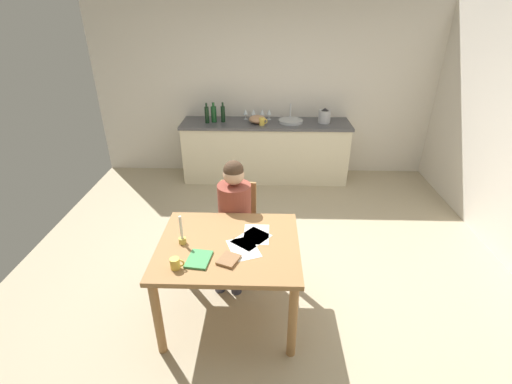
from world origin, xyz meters
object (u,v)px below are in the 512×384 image
at_px(mixing_bowl, 257,119).
at_px(wine_glass_back_right, 245,112).
at_px(wine_glass_back_left, 253,112).
at_px(bottle_vinegar, 214,114).
at_px(wine_glass_by_kettle, 262,112).
at_px(wine_glass_near_sink, 269,112).
at_px(book_magazine, 229,260).
at_px(stovetop_kettle, 324,116).
at_px(book_cookery, 199,259).
at_px(dining_table, 229,255).
at_px(bottle_oil, 207,115).
at_px(bottle_wine_red, 223,114).
at_px(person_seated, 233,214).
at_px(coffee_mug, 175,263).
at_px(sink_unit, 291,121).
at_px(teacup_on_counter, 262,121).
at_px(candlestick, 182,236).
at_px(chair_at_table, 237,221).

relative_size(mixing_bowl, wine_glass_back_right, 1.64).
bearing_deg(wine_glass_back_left, bottle_vinegar, -164.87).
bearing_deg(wine_glass_by_kettle, wine_glass_near_sink, 0.00).
bearing_deg(wine_glass_back_left, book_magazine, -91.21).
distance_m(stovetop_kettle, wine_glass_back_left, 1.06).
relative_size(book_cookery, stovetop_kettle, 1.00).
bearing_deg(dining_table, wine_glass_back_right, 90.55).
bearing_deg(book_magazine, wine_glass_back_left, 111.62).
bearing_deg(bottle_oil, dining_table, -78.24).
xyz_separation_m(book_cookery, bottle_vinegar, (-0.29, 3.07, 0.27)).
bearing_deg(bottle_wine_red, bottle_oil, -165.67).
bearing_deg(bottle_vinegar, wine_glass_by_kettle, 12.43).
xyz_separation_m(person_seated, mixing_bowl, (0.17, 2.24, 0.28)).
xyz_separation_m(bottle_vinegar, mixing_bowl, (0.65, -0.04, -0.07)).
height_order(dining_table, stovetop_kettle, stovetop_kettle).
bearing_deg(stovetop_kettle, wine_glass_by_kettle, 170.72).
xyz_separation_m(mixing_bowl, wine_glass_back_left, (-0.06, 0.20, 0.05)).
relative_size(stovetop_kettle, wine_glass_back_left, 1.43).
distance_m(coffee_mug, sink_unit, 3.34).
bearing_deg(wine_glass_by_kettle, dining_table, -94.23).
xyz_separation_m(bottle_oil, mixing_bowl, (0.74, 0.01, -0.07)).
distance_m(wine_glass_back_left, teacup_on_counter, 0.33).
xyz_separation_m(dining_table, book_magazine, (0.02, -0.22, 0.12)).
distance_m(bottle_wine_red, wine_glass_by_kettle, 0.60).
bearing_deg(book_magazine, book_cookery, -157.83).
bearing_deg(teacup_on_counter, wine_glass_near_sink, 71.55).
xyz_separation_m(book_cookery, wine_glass_back_left, (0.29, 3.23, 0.26)).
bearing_deg(dining_table, wine_glass_near_sink, 83.78).
height_order(person_seated, mixing_bowl, person_seated).
relative_size(person_seated, candlestick, 4.74).
height_order(chair_at_table, candlestick, candlestick).
bearing_deg(mixing_bowl, person_seated, -94.33).
xyz_separation_m(sink_unit, stovetop_kettle, (0.49, -0.00, 0.08)).
height_order(mixing_bowl, wine_glass_by_kettle, wine_glass_by_kettle).
bearing_deg(chair_at_table, bottle_wine_red, 99.44).
relative_size(bottle_vinegar, wine_glass_near_sink, 1.87).
bearing_deg(wine_glass_back_right, mixing_bowl, -47.10).
bearing_deg(chair_at_table, wine_glass_back_left, 87.79).
bearing_deg(book_cookery, sink_unit, 82.05).
distance_m(dining_table, sink_unit, 2.95).
xyz_separation_m(wine_glass_by_kettle, wine_glass_back_left, (-0.13, 0.00, 0.00)).
xyz_separation_m(bottle_wine_red, mixing_bowl, (0.51, -0.05, -0.07)).
distance_m(bottle_wine_red, wine_glass_back_right, 0.36).
relative_size(dining_table, chair_at_table, 1.27).
xyz_separation_m(book_magazine, stovetop_kettle, (1.12, 3.08, 0.25)).
bearing_deg(coffee_mug, bottle_vinegar, 92.48).
relative_size(person_seated, teacup_on_counter, 10.00).
xyz_separation_m(mixing_bowl, stovetop_kettle, (0.99, 0.05, 0.04)).
bearing_deg(coffee_mug, bottle_oil, 94.24).
bearing_deg(bottle_oil, book_magazine, -78.64).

